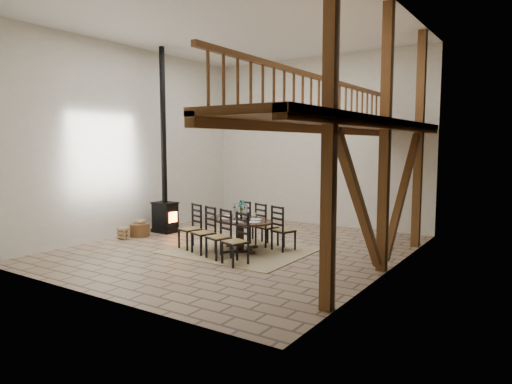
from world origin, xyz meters
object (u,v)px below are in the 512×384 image
Objects in this scene: dining_table at (237,235)px; log_basket at (140,229)px; wood_stove at (165,192)px; log_stack at (123,233)px.

dining_table is 4.79× the size of log_basket.
dining_table reaches higher than log_basket.
log_basket is (-3.16, -0.02, -0.20)m from dining_table.
wood_stove is 15.92× the size of log_stack.
dining_table is 0.50× the size of wood_stove.
log_basket is at bearing -161.69° from dining_table.
dining_table is 7.91× the size of log_stack.
wood_stove is 9.65× the size of log_basket.
wood_stove is 1.62m from log_stack.
wood_stove is 1.24m from log_basket.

